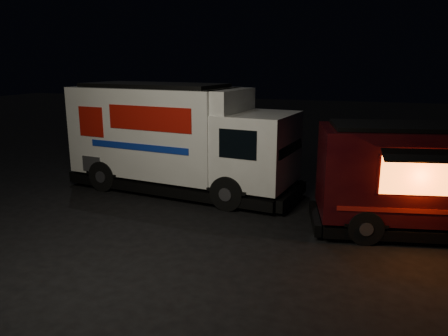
% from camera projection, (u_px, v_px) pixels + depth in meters
% --- Properties ---
extents(ground, '(80.00, 80.00, 0.00)m').
position_uv_depth(ground, '(192.00, 226.00, 11.41)').
color(ground, black).
rests_on(ground, ground).
extents(white_truck, '(7.99, 3.58, 3.50)m').
position_uv_depth(white_truck, '(182.00, 139.00, 14.20)').
color(white_truck, white).
rests_on(white_truck, ground).
extents(red_truck, '(6.17, 3.28, 2.73)m').
position_uv_depth(red_truck, '(435.00, 180.00, 10.70)').
color(red_truck, '#3D0B0C').
rests_on(red_truck, ground).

